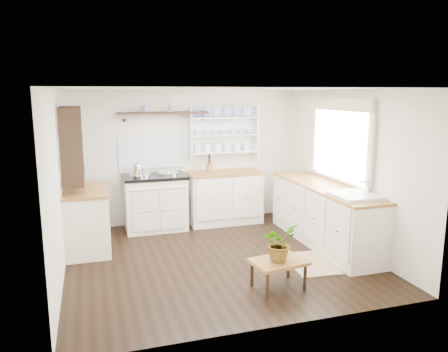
{
  "coord_description": "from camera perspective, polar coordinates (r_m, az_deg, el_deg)",
  "views": [
    {
      "loc": [
        -1.6,
        -5.49,
        2.26
      ],
      "look_at": [
        0.17,
        0.25,
        1.1
      ],
      "focal_mm": 35.0,
      "sensor_mm": 36.0,
      "label": 1
    }
  ],
  "objects": [
    {
      "name": "floor",
      "position": [
        6.15,
        -0.88,
        -10.64
      ],
      "size": [
        4.0,
        3.8,
        0.01
      ],
      "primitive_type": "cube",
      "color": "black",
      "rests_on": "ground"
    },
    {
      "name": "wall_back",
      "position": [
        7.64,
        -4.92,
        2.54
      ],
      "size": [
        4.0,
        0.02,
        2.3
      ],
      "primitive_type": "cube",
      "color": "silver",
      "rests_on": "ground"
    },
    {
      "name": "wall_right",
      "position": [
        6.66,
        15.85,
        0.91
      ],
      "size": [
        0.02,
        3.8,
        2.3
      ],
      "primitive_type": "cube",
      "color": "silver",
      "rests_on": "ground"
    },
    {
      "name": "wall_left",
      "position": [
        5.61,
        -20.92,
        -1.21
      ],
      "size": [
        0.02,
        3.8,
        2.3
      ],
      "primitive_type": "cube",
      "color": "silver",
      "rests_on": "ground"
    },
    {
      "name": "ceiling",
      "position": [
        5.72,
        -0.95,
        11.33
      ],
      "size": [
        4.0,
        3.8,
        0.01
      ],
      "primitive_type": "cube",
      "color": "white",
      "rests_on": "wall_back"
    },
    {
      "name": "window",
      "position": [
        6.7,
        14.97,
        4.6
      ],
      "size": [
        0.08,
        1.55,
        1.22
      ],
      "color": "white",
      "rests_on": "wall_right"
    },
    {
      "name": "aga_cooker",
      "position": [
        7.35,
        -8.96,
        -3.32
      ],
      "size": [
        1.03,
        0.71,
        0.95
      ],
      "color": "white",
      "rests_on": "floor"
    },
    {
      "name": "back_cabinets",
      "position": [
        7.64,
        0.05,
        -2.7
      ],
      "size": [
        1.27,
        0.63,
        0.9
      ],
      "color": "#EEE4CD",
      "rests_on": "floor"
    },
    {
      "name": "right_cabinets",
      "position": [
        6.73,
        12.93,
        -4.85
      ],
      "size": [
        0.62,
        2.43,
        0.9
      ],
      "color": "#EEE4CD",
      "rests_on": "floor"
    },
    {
      "name": "belfast_sink",
      "position": [
        6.04,
        16.63,
        -3.53
      ],
      "size": [
        0.55,
        0.6,
        0.45
      ],
      "color": "white",
      "rests_on": "right_cabinets"
    },
    {
      "name": "left_cabinets",
      "position": [
        6.64,
        -17.46,
        -5.32
      ],
      "size": [
        0.62,
        1.13,
        0.9
      ],
      "color": "#EEE4CD",
      "rests_on": "floor"
    },
    {
      "name": "plate_rack",
      "position": [
        7.72,
        -0.17,
        5.7
      ],
      "size": [
        1.2,
        0.22,
        0.9
      ],
      "color": "white",
      "rests_on": "wall_back"
    },
    {
      "name": "high_shelf",
      "position": [
        7.37,
        -7.88,
        8.1
      ],
      "size": [
        1.5,
        0.29,
        0.16
      ],
      "color": "black",
      "rests_on": "wall_back"
    },
    {
      "name": "left_shelving",
      "position": [
        6.43,
        -19.27,
        3.98
      ],
      "size": [
        0.28,
        0.8,
        1.05
      ],
      "primitive_type": "cube",
      "color": "black",
      "rests_on": "wall_left"
    },
    {
      "name": "kettle",
      "position": [
        7.08,
        -11.2,
        0.79
      ],
      "size": [
        0.18,
        0.18,
        0.22
      ],
      "primitive_type": null,
      "color": "silver",
      "rests_on": "aga_cooker"
    },
    {
      "name": "utensil_crock",
      "position": [
        7.54,
        -1.97,
        1.09
      ],
      "size": [
        0.11,
        0.11,
        0.13
      ],
      "primitive_type": "cylinder",
      "color": "brown",
      "rests_on": "back_cabinets"
    },
    {
      "name": "center_table",
      "position": [
        5.22,
        7.14,
        -11.33
      ],
      "size": [
        0.68,
        0.53,
        0.33
      ],
      "rotation": [
        0.0,
        0.0,
        0.16
      ],
      "color": "brown",
      "rests_on": "floor"
    },
    {
      "name": "potted_plant",
      "position": [
        5.13,
        7.21,
        -8.6
      ],
      "size": [
        0.51,
        0.48,
        0.44
      ],
      "primitive_type": "imported",
      "rotation": [
        0.0,
        0.0,
        0.48
      ],
      "color": "#3F7233",
      "rests_on": "center_table"
    },
    {
      "name": "floor_rug",
      "position": [
        6.05,
        11.17,
        -11.13
      ],
      "size": [
        0.62,
        0.89,
        0.02
      ],
      "primitive_type": "cube",
      "rotation": [
        0.0,
        0.0,
        -0.08
      ],
      "color": "#936B55",
      "rests_on": "floor"
    }
  ]
}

